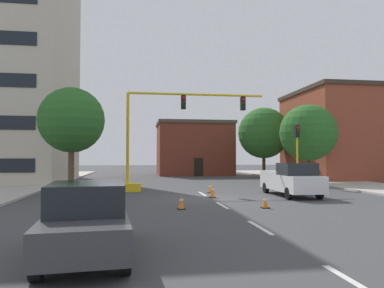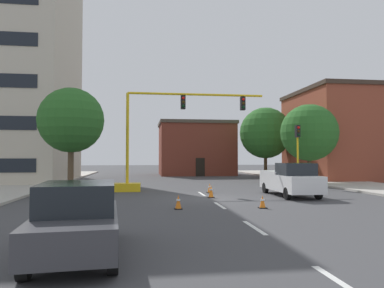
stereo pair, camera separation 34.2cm
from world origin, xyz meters
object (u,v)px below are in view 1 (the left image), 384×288
at_px(tree_right_far, 264,133).
at_px(traffic_cone_roadside_d, 212,191).
at_px(traffic_light_pole_right, 297,142).
at_px(traffic_cone_roadside_c, 265,202).
at_px(tree_right_mid, 308,133).
at_px(pickup_truck_white, 291,180).
at_px(tree_left_near, 72,120).
at_px(traffic_cone_roadside_b, 181,202).
at_px(sedan_dark_gray_near_left, 87,219).
at_px(traffic_signal_gantry, 149,157).
at_px(traffic_cone_roadside_a, 210,188).

relative_size(tree_right_far, traffic_cone_roadside_d, 10.75).
distance_m(traffic_light_pole_right, traffic_cone_roadside_c, 12.73).
xyz_separation_m(traffic_light_pole_right, tree_right_mid, (2.28, 2.81, 0.89)).
bearing_deg(traffic_cone_roadside_c, pickup_truck_white, 54.74).
bearing_deg(tree_left_near, tree_right_mid, 18.03).
relative_size(tree_left_near, traffic_cone_roadside_b, 10.26).
height_order(tree_right_mid, traffic_cone_roadside_d, tree_right_mid).
height_order(tree_right_far, traffic_cone_roadside_b, tree_right_far).
height_order(tree_left_near, sedan_dark_gray_near_left, tree_left_near).
distance_m(traffic_signal_gantry, sedan_dark_gray_near_left, 16.31).
distance_m(tree_right_far, sedan_dark_gray_near_left, 33.69).
relative_size(traffic_cone_roadside_a, traffic_cone_roadside_b, 0.97).
xyz_separation_m(tree_right_far, sedan_dark_gray_near_left, (-15.06, -29.85, -4.11)).
bearing_deg(traffic_light_pole_right, tree_left_near, -168.76).
distance_m(pickup_truck_white, traffic_cone_roadside_d, 4.91).
xyz_separation_m(tree_right_mid, traffic_cone_roadside_a, (-9.83, -6.12, -4.11)).
height_order(tree_right_mid, tree_left_near, tree_right_mid).
distance_m(tree_right_mid, sedan_dark_gray_near_left, 25.98).
distance_m(tree_left_near, traffic_cone_roadside_b, 10.23).
relative_size(traffic_light_pole_right, pickup_truck_white, 0.89).
relative_size(traffic_cone_roadside_a, traffic_cone_roadside_c, 1.06).
relative_size(sedan_dark_gray_near_left, traffic_cone_roadside_d, 6.36).
bearing_deg(traffic_cone_roadside_a, pickup_truck_white, -29.34).
height_order(tree_right_mid, sedan_dark_gray_near_left, tree_right_mid).
bearing_deg(traffic_cone_roadside_c, traffic_signal_gantry, 119.40).
distance_m(tree_right_mid, pickup_truck_white, 10.73).
bearing_deg(traffic_cone_roadside_b, tree_right_mid, 46.21).
xyz_separation_m(tree_right_mid, traffic_cone_roadside_d, (-10.25, -8.83, -4.06)).
distance_m(tree_left_near, traffic_cone_roadside_d, 9.79).
height_order(tree_right_far, sedan_dark_gray_near_left, tree_right_far).
bearing_deg(traffic_signal_gantry, traffic_cone_roadside_b, -82.05).
height_order(traffic_light_pole_right, traffic_cone_roadside_d, traffic_light_pole_right).
height_order(traffic_signal_gantry, traffic_cone_roadside_b, traffic_signal_gantry).
height_order(traffic_light_pole_right, tree_left_near, tree_left_near).
relative_size(traffic_light_pole_right, sedan_dark_gray_near_left, 1.03).
distance_m(pickup_truck_white, traffic_cone_roadside_b, 8.48).
bearing_deg(traffic_cone_roadside_a, traffic_cone_roadside_d, -98.76).
xyz_separation_m(tree_right_far, traffic_cone_roadside_c, (-8.07, -22.76, -4.71)).
bearing_deg(tree_right_far, pickup_truck_white, -104.75).
relative_size(traffic_cone_roadside_c, traffic_cone_roadside_d, 0.81).
bearing_deg(traffic_light_pole_right, tree_right_mid, 50.89).
height_order(traffic_signal_gantry, pickup_truck_white, traffic_signal_gantry).
bearing_deg(tree_left_near, tree_right_far, 40.74).
distance_m(traffic_signal_gantry, traffic_cone_roadside_a, 4.81).
xyz_separation_m(tree_right_mid, sedan_dark_gray_near_left, (-15.68, -20.41, -3.53)).
distance_m(traffic_signal_gantry, traffic_cone_roadside_b, 9.12).
bearing_deg(traffic_cone_roadside_a, tree_right_far, 59.38).
distance_m(traffic_cone_roadside_b, traffic_cone_roadside_c, 3.87).
xyz_separation_m(sedan_dark_gray_near_left, traffic_cone_roadside_d, (5.44, 11.59, -0.53)).
height_order(traffic_signal_gantry, tree_left_near, traffic_signal_gantry).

